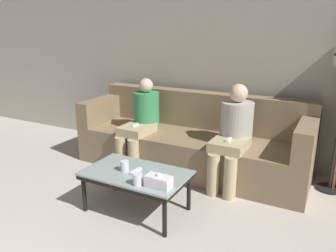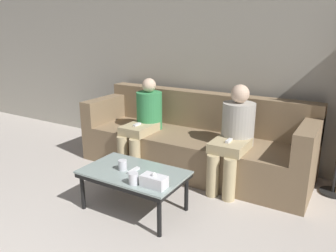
{
  "view_description": "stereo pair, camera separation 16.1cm",
  "coord_description": "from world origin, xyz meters",
  "px_view_note": "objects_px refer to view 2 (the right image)",
  "views": [
    {
      "loc": [
        1.53,
        -0.24,
        1.67
      ],
      "look_at": [
        0.0,
        2.65,
        0.7
      ],
      "focal_mm": 35.0,
      "sensor_mm": 36.0,
      "label": 1
    },
    {
      "loc": [
        1.67,
        -0.16,
        1.67
      ],
      "look_at": [
        0.0,
        2.65,
        0.7
      ],
      "focal_mm": 35.0,
      "sensor_mm": 36.0,
      "label": 2
    }
  ],
  "objects_px": {
    "cup_near_left": "(134,179)",
    "cup_near_right": "(123,165)",
    "couch": "(194,142)",
    "tissue_box": "(154,181)",
    "seated_person_left_end": "(144,120)",
    "game_remote": "(134,170)",
    "coffee_table": "(134,175)",
    "seated_person_mid_left": "(234,133)"
  },
  "relations": [
    {
      "from": "couch",
      "to": "game_remote",
      "type": "relative_size",
      "value": 18.55
    },
    {
      "from": "couch",
      "to": "seated_person_mid_left",
      "type": "height_order",
      "value": "seated_person_mid_left"
    },
    {
      "from": "coffee_table",
      "to": "tissue_box",
      "type": "distance_m",
      "value": 0.38
    },
    {
      "from": "coffee_table",
      "to": "seated_person_left_end",
      "type": "xyz_separation_m",
      "value": [
        -0.54,
        0.96,
        0.23
      ]
    },
    {
      "from": "cup_near_right",
      "to": "game_remote",
      "type": "relative_size",
      "value": 0.65
    },
    {
      "from": "couch",
      "to": "cup_near_left",
      "type": "relative_size",
      "value": 27.78
    },
    {
      "from": "seated_person_mid_left",
      "to": "cup_near_right",
      "type": "bearing_deg",
      "value": -126.03
    },
    {
      "from": "couch",
      "to": "cup_near_right",
      "type": "bearing_deg",
      "value": -96.78
    },
    {
      "from": "cup_near_left",
      "to": "cup_near_right",
      "type": "height_order",
      "value": "cup_near_left"
    },
    {
      "from": "coffee_table",
      "to": "seated_person_left_end",
      "type": "distance_m",
      "value": 1.13
    },
    {
      "from": "game_remote",
      "to": "tissue_box",
      "type": "bearing_deg",
      "value": -25.75
    },
    {
      "from": "game_remote",
      "to": "cup_near_right",
      "type": "bearing_deg",
      "value": -167.3
    },
    {
      "from": "tissue_box",
      "to": "seated_person_mid_left",
      "type": "bearing_deg",
      "value": 75.91
    },
    {
      "from": "cup_near_left",
      "to": "seated_person_left_end",
      "type": "distance_m",
      "value": 1.37
    },
    {
      "from": "coffee_table",
      "to": "cup_near_right",
      "type": "xyz_separation_m",
      "value": [
        -0.11,
        -0.02,
        0.09
      ]
    },
    {
      "from": "coffee_table",
      "to": "cup_near_left",
      "type": "distance_m",
      "value": 0.27
    },
    {
      "from": "coffee_table",
      "to": "game_remote",
      "type": "height_order",
      "value": "game_remote"
    },
    {
      "from": "coffee_table",
      "to": "tissue_box",
      "type": "bearing_deg",
      "value": -25.75
    },
    {
      "from": "tissue_box",
      "to": "seated_person_left_end",
      "type": "relative_size",
      "value": 0.2
    },
    {
      "from": "game_remote",
      "to": "cup_near_left",
      "type": "bearing_deg",
      "value": -53.15
    },
    {
      "from": "couch",
      "to": "tissue_box",
      "type": "bearing_deg",
      "value": -77.63
    },
    {
      "from": "cup_near_left",
      "to": "tissue_box",
      "type": "bearing_deg",
      "value": 14.58
    },
    {
      "from": "seated_person_mid_left",
      "to": "coffee_table",
      "type": "bearing_deg",
      "value": -122.41
    },
    {
      "from": "tissue_box",
      "to": "coffee_table",
      "type": "bearing_deg",
      "value": 154.25
    },
    {
      "from": "couch",
      "to": "seated_person_left_end",
      "type": "bearing_deg",
      "value": -158.22
    },
    {
      "from": "couch",
      "to": "game_remote",
      "type": "bearing_deg",
      "value": -91.77
    },
    {
      "from": "cup_near_left",
      "to": "tissue_box",
      "type": "height_order",
      "value": "tissue_box"
    },
    {
      "from": "couch",
      "to": "cup_near_right",
      "type": "distance_m",
      "value": 1.23
    },
    {
      "from": "tissue_box",
      "to": "game_remote",
      "type": "xyz_separation_m",
      "value": [
        -0.33,
        0.16,
        -0.04
      ]
    },
    {
      "from": "cup_near_right",
      "to": "seated_person_mid_left",
      "type": "bearing_deg",
      "value": 53.97
    },
    {
      "from": "cup_near_left",
      "to": "seated_person_left_end",
      "type": "relative_size",
      "value": 0.09
    },
    {
      "from": "cup_near_right",
      "to": "tissue_box",
      "type": "distance_m",
      "value": 0.46
    },
    {
      "from": "coffee_table",
      "to": "cup_near_right",
      "type": "height_order",
      "value": "cup_near_right"
    },
    {
      "from": "cup_near_right",
      "to": "seated_person_left_end",
      "type": "height_order",
      "value": "seated_person_left_end"
    },
    {
      "from": "coffee_table",
      "to": "tissue_box",
      "type": "height_order",
      "value": "tissue_box"
    },
    {
      "from": "tissue_box",
      "to": "seated_person_mid_left",
      "type": "relative_size",
      "value": 0.2
    },
    {
      "from": "cup_near_left",
      "to": "game_remote",
      "type": "relative_size",
      "value": 0.67
    },
    {
      "from": "seated_person_left_end",
      "to": "cup_near_right",
      "type": "bearing_deg",
      "value": -66.04
    },
    {
      "from": "coffee_table",
      "to": "seated_person_left_end",
      "type": "bearing_deg",
      "value": 119.6
    },
    {
      "from": "coffee_table",
      "to": "seated_person_left_end",
      "type": "relative_size",
      "value": 0.89
    },
    {
      "from": "cup_near_left",
      "to": "tissue_box",
      "type": "distance_m",
      "value": 0.18
    },
    {
      "from": "couch",
      "to": "seated_person_left_end",
      "type": "distance_m",
      "value": 0.68
    }
  ]
}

